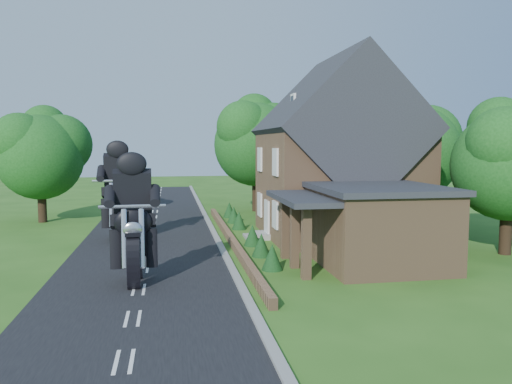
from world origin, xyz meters
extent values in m
plane|color=#2C5A19|center=(0.00, 0.00, 0.00)|extent=(120.00, 120.00, 0.00)
cube|color=black|center=(0.00, 0.00, 0.01)|extent=(7.00, 80.00, 0.02)
cube|color=gray|center=(3.65, 0.00, 0.06)|extent=(0.30, 80.00, 0.12)
cube|color=#8A6546|center=(4.30, 5.00, 0.20)|extent=(0.30, 22.00, 0.40)
cube|color=#8A6546|center=(10.50, 6.00, 3.00)|extent=(8.00, 8.00, 6.00)
cube|color=#24252B|center=(10.50, 6.00, 6.00)|extent=(8.48, 8.64, 8.48)
cube|color=#8A6546|center=(12.50, 6.00, 9.20)|extent=(0.60, 0.90, 1.60)
cube|color=white|center=(7.90, 6.00, 7.50)|extent=(0.12, 0.80, 0.90)
cube|color=black|center=(7.84, 6.00, 7.50)|extent=(0.04, 0.55, 0.65)
cube|color=white|center=(6.44, 6.00, 1.05)|extent=(0.10, 1.10, 2.10)
cube|color=gray|center=(6.10, 6.00, 0.15)|extent=(0.80, 1.60, 0.30)
cube|color=gray|center=(5.60, 6.00, 0.07)|extent=(0.80, 1.60, 0.15)
cube|color=white|center=(6.44, 3.80, 1.60)|extent=(0.10, 1.10, 1.40)
cube|color=black|center=(6.42, 3.80, 1.60)|extent=(0.04, 0.92, 1.22)
cube|color=white|center=(6.44, 8.20, 1.60)|extent=(0.10, 1.10, 1.40)
cube|color=black|center=(6.42, 8.20, 1.60)|extent=(0.04, 0.92, 1.22)
cube|color=white|center=(6.44, 3.80, 4.30)|extent=(0.10, 1.10, 1.40)
cube|color=black|center=(6.42, 3.80, 4.30)|extent=(0.04, 0.92, 1.22)
cube|color=white|center=(6.44, 8.20, 4.30)|extent=(0.10, 1.10, 1.40)
cube|color=black|center=(6.42, 8.20, 4.30)|extent=(0.04, 0.92, 1.22)
cube|color=#8A6546|center=(10.00, -0.80, 1.60)|extent=(5.00, 5.60, 3.20)
cube|color=#24252B|center=(10.00, -0.80, 3.32)|extent=(5.30, 5.94, 0.24)
cube|color=#24252B|center=(6.90, -0.80, 2.95)|extent=(2.60, 5.32, 0.22)
cube|color=#8A6546|center=(6.30, -2.60, 1.40)|extent=(0.35, 0.35, 2.80)
cube|color=#8A6546|center=(6.30, -0.80, 1.40)|extent=(0.35, 0.35, 2.80)
cube|color=#8A6546|center=(6.30, 1.00, 1.40)|extent=(0.35, 0.35, 2.80)
cylinder|color=black|center=(17.00, 0.00, 1.40)|extent=(0.56, 0.56, 2.80)
sphere|color=#154A16|center=(16.09, -0.78, 5.27)|extent=(3.22, 3.22, 3.22)
sphere|color=#154A16|center=(17.10, 1.04, 6.05)|extent=(2.86, 2.86, 2.86)
cylinder|color=black|center=(16.50, 8.50, 1.50)|extent=(0.56, 0.56, 3.00)
sphere|color=#154A16|center=(16.50, 8.50, 4.65)|extent=(6.00, 6.00, 6.00)
sphere|color=#154A16|center=(17.85, 9.10, 5.55)|extent=(4.32, 4.32, 4.32)
sphere|color=#154A16|center=(15.45, 7.60, 5.85)|extent=(3.72, 3.72, 3.72)
sphere|color=#154A16|center=(16.60, 9.70, 6.75)|extent=(3.30, 3.30, 3.30)
cylinder|color=black|center=(14.00, 16.00, 1.80)|extent=(0.56, 0.56, 3.60)
sphere|color=#154A16|center=(14.00, 16.00, 5.58)|extent=(7.20, 7.20, 7.20)
sphere|color=#154A16|center=(15.62, 16.72, 6.66)|extent=(5.18, 5.18, 5.18)
sphere|color=#154A16|center=(12.74, 14.92, 7.02)|extent=(4.46, 4.46, 4.46)
sphere|color=#154A16|center=(14.10, 17.44, 8.10)|extent=(3.96, 3.96, 3.96)
cylinder|color=black|center=(8.00, 17.00, 1.70)|extent=(0.56, 0.56, 3.40)
sphere|color=#154A16|center=(8.00, 17.00, 5.16)|extent=(6.40, 6.40, 6.40)
sphere|color=#154A16|center=(9.44, 17.64, 6.12)|extent=(4.61, 4.61, 4.61)
sphere|color=#154A16|center=(6.88, 16.04, 6.44)|extent=(3.97, 3.97, 3.97)
sphere|color=#154A16|center=(8.10, 18.28, 7.40)|extent=(3.52, 3.52, 3.52)
cylinder|color=black|center=(-7.00, 14.00, 1.40)|extent=(0.56, 0.56, 2.80)
sphere|color=#154A16|center=(-7.00, 14.00, 4.34)|extent=(5.60, 5.60, 5.60)
sphere|color=#154A16|center=(-5.74, 14.56, 5.18)|extent=(4.03, 4.03, 4.03)
sphere|color=#154A16|center=(-7.98, 13.16, 5.46)|extent=(3.47, 3.47, 3.47)
sphere|color=#154A16|center=(-6.90, 15.12, 6.30)|extent=(3.08, 3.08, 3.08)
cone|color=#103414|center=(5.30, -1.00, 0.55)|extent=(0.90, 0.90, 1.10)
cone|color=#103414|center=(5.30, 1.50, 0.55)|extent=(0.90, 0.90, 1.10)
cone|color=#103414|center=(5.30, 4.00, 0.55)|extent=(0.90, 0.90, 1.10)
cone|color=#103414|center=(5.30, 9.00, 0.55)|extent=(0.90, 0.90, 1.10)
cone|color=#103414|center=(5.30, 11.50, 0.55)|extent=(0.90, 0.90, 1.10)
cone|color=#103414|center=(5.30, 14.00, 0.55)|extent=(0.90, 0.90, 1.10)
camera|label=1|loc=(1.15, -20.89, 5.23)|focal=35.00mm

